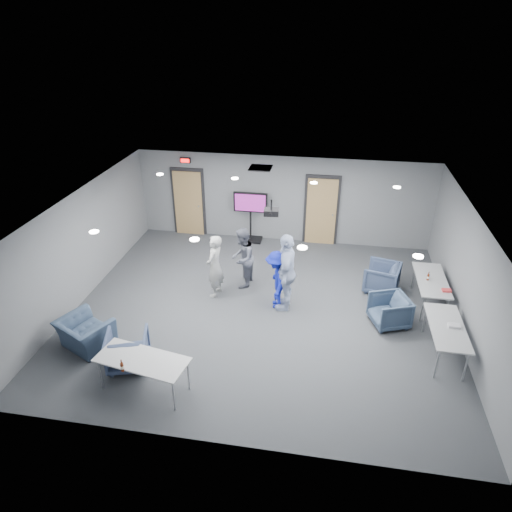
% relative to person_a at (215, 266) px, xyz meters
% --- Properties ---
extents(floor, '(9.00, 9.00, 0.00)m').
position_rel_person_a_xyz_m(floor, '(1.27, -0.48, -0.83)').
color(floor, '#36393D').
rests_on(floor, ground).
extents(ceiling, '(9.00, 9.00, 0.00)m').
position_rel_person_a_xyz_m(ceiling, '(1.27, -0.48, 1.87)').
color(ceiling, white).
rests_on(ceiling, wall_back).
extents(wall_back, '(9.00, 0.02, 2.70)m').
position_rel_person_a_xyz_m(wall_back, '(1.27, 3.52, 0.52)').
color(wall_back, slate).
rests_on(wall_back, floor).
extents(wall_front, '(9.00, 0.02, 2.70)m').
position_rel_person_a_xyz_m(wall_front, '(1.27, -4.48, 0.52)').
color(wall_front, slate).
rests_on(wall_front, floor).
extents(wall_left, '(0.02, 8.00, 2.70)m').
position_rel_person_a_xyz_m(wall_left, '(-3.23, -0.48, 0.52)').
color(wall_left, slate).
rests_on(wall_left, floor).
extents(wall_right, '(0.02, 8.00, 2.70)m').
position_rel_person_a_xyz_m(wall_right, '(5.77, -0.48, 0.52)').
color(wall_right, slate).
rests_on(wall_right, floor).
extents(door_left, '(1.06, 0.17, 2.24)m').
position_rel_person_a_xyz_m(door_left, '(-1.73, 3.48, 0.24)').
color(door_left, black).
rests_on(door_left, wall_back).
extents(door_right, '(1.06, 0.17, 2.24)m').
position_rel_person_a_xyz_m(door_right, '(2.47, 3.48, 0.24)').
color(door_right, black).
rests_on(door_right, wall_back).
extents(exit_sign, '(0.32, 0.08, 0.16)m').
position_rel_person_a_xyz_m(exit_sign, '(-1.73, 3.45, 1.62)').
color(exit_sign, black).
rests_on(exit_sign, wall_back).
extents(hvac_diffuser, '(0.60, 0.60, 0.03)m').
position_rel_person_a_xyz_m(hvac_diffuser, '(0.77, 2.32, 1.86)').
color(hvac_diffuser, black).
rests_on(hvac_diffuser, ceiling).
extents(downlights, '(6.18, 3.78, 0.02)m').
position_rel_person_a_xyz_m(downlights, '(1.27, -0.48, 1.86)').
color(downlights, white).
rests_on(downlights, ceiling).
extents(person_a, '(0.51, 0.67, 1.66)m').
position_rel_person_a_xyz_m(person_a, '(0.00, 0.00, 0.00)').
color(person_a, '#9C9E9B').
rests_on(person_a, floor).
extents(person_b, '(0.67, 0.83, 1.63)m').
position_rel_person_a_xyz_m(person_b, '(0.58, 0.57, -0.02)').
color(person_b, '#565A68').
rests_on(person_b, floor).
extents(person_c, '(0.50, 1.16, 1.96)m').
position_rel_person_a_xyz_m(person_c, '(1.81, -0.25, 0.15)').
color(person_c, '#A6B5D6').
rests_on(person_c, floor).
extents(person_d, '(0.70, 1.03, 1.47)m').
position_rel_person_a_xyz_m(person_d, '(1.58, -0.23, -0.09)').
color(person_d, '#172299').
rests_on(person_d, floor).
extents(chair_right_a, '(1.02, 1.01, 0.77)m').
position_rel_person_a_xyz_m(chair_right_a, '(4.17, 0.91, -0.45)').
color(chair_right_a, '#37445F').
rests_on(chair_right_a, floor).
extents(chair_right_b, '(1.02, 1.01, 0.73)m').
position_rel_person_a_xyz_m(chair_right_b, '(4.24, -0.56, -0.46)').
color(chair_right_b, '#37485F').
rests_on(chair_right_b, floor).
extents(chair_front_a, '(1.01, 1.03, 0.76)m').
position_rel_person_a_xyz_m(chair_front_a, '(-1.11, -2.88, -0.45)').
color(chair_front_a, '#3B4867').
rests_on(chair_front_a, floor).
extents(chair_front_b, '(1.33, 1.27, 0.68)m').
position_rel_person_a_xyz_m(chair_front_b, '(-2.24, -2.48, -0.49)').
color(chair_front_b, '#37485F').
rests_on(chair_front_b, floor).
extents(table_right_a, '(0.70, 1.68, 0.73)m').
position_rel_person_a_xyz_m(table_right_a, '(5.27, 0.42, -0.15)').
color(table_right_a, '#A5A7A9').
rests_on(table_right_a, floor).
extents(table_right_b, '(0.69, 1.67, 0.73)m').
position_rel_person_a_xyz_m(table_right_b, '(5.27, -1.48, -0.15)').
color(table_right_b, '#A5A7A9').
rests_on(table_right_b, floor).
extents(table_front_left, '(1.84, 1.03, 0.73)m').
position_rel_person_a_xyz_m(table_front_left, '(-0.52, -3.48, -0.15)').
color(table_front_left, '#A5A7A9').
rests_on(table_front_left, floor).
extents(bottle_front, '(0.07, 0.07, 0.25)m').
position_rel_person_a_xyz_m(bottle_front, '(-0.73, -3.84, -0.01)').
color(bottle_front, '#55200E').
rests_on(bottle_front, table_front_left).
extents(bottle_right, '(0.06, 0.06, 0.22)m').
position_rel_person_a_xyz_m(bottle_right, '(5.16, 0.37, -0.02)').
color(bottle_right, '#55200E').
rests_on(bottle_right, table_right_a).
extents(snack_box, '(0.21, 0.14, 0.04)m').
position_rel_person_a_xyz_m(snack_box, '(5.51, -0.08, -0.08)').
color(snack_box, red).
rests_on(snack_box, table_right_a).
extents(wrapper, '(0.24, 0.17, 0.05)m').
position_rel_person_a_xyz_m(wrapper, '(5.40, -1.47, -0.07)').
color(wrapper, silver).
rests_on(wrapper, table_right_b).
extents(tv_stand, '(1.04, 0.50, 1.60)m').
position_rel_person_a_xyz_m(tv_stand, '(0.31, 3.27, 0.08)').
color(tv_stand, black).
rests_on(tv_stand, floor).
extents(projector, '(0.36, 0.34, 0.36)m').
position_rel_person_a_xyz_m(projector, '(1.40, -0.04, 1.58)').
color(projector, black).
rests_on(projector, ceiling).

